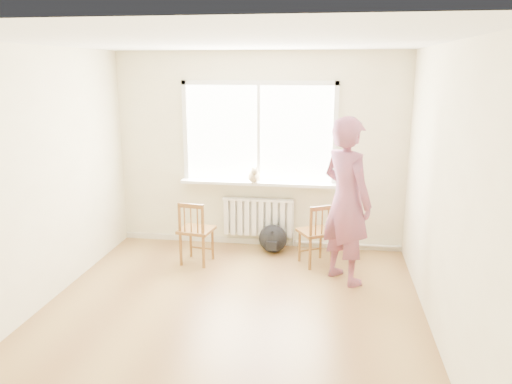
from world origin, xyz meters
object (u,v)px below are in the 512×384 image
at_px(chair_right, 318,234).
at_px(backpack, 273,239).
at_px(chair_left, 195,233).
at_px(person, 346,201).
at_px(cat, 254,176).

bearing_deg(chair_right, backpack, -60.37).
relative_size(chair_left, chair_right, 1.02).
distance_m(chair_left, backpack, 1.12).
distance_m(chair_right, backpack, 0.75).
xyz_separation_m(chair_left, person, (1.89, -0.24, 0.56)).
xyz_separation_m(chair_left, chair_right, (1.56, 0.18, -0.01)).
xyz_separation_m(chair_right, cat, (-0.89, 0.48, 0.64)).
xyz_separation_m(chair_right, person, (0.33, -0.42, 0.57)).
relative_size(cat, backpack, 0.92).
bearing_deg(person, cat, 11.74).
height_order(chair_right, person, person).
relative_size(chair_right, backpack, 2.10).
bearing_deg(backpack, chair_right, -31.35).
height_order(person, backpack, person).
bearing_deg(chair_left, chair_right, -165.23).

